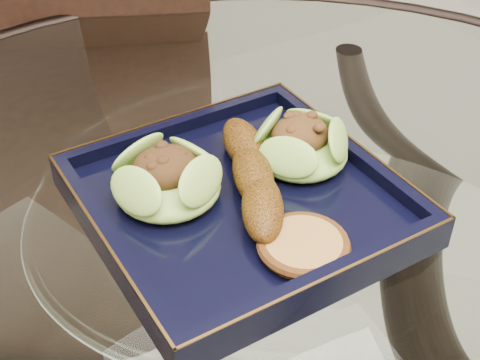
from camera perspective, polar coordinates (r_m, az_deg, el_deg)
name	(u,v)px	position (r m, az deg, el deg)	size (l,w,h in m)	color
dining_table	(272,356)	(0.72, 2.78, -14.76)	(1.13, 1.13, 0.77)	white
dining_chair	(69,155)	(1.01, -14.37, 2.10)	(0.61, 0.61, 1.07)	black
navy_plate	(240,205)	(0.62, 0.00, -2.17)	(0.27, 0.27, 0.02)	black
lettuce_wrap_left	(167,182)	(0.61, -6.21, -0.13)	(0.10, 0.10, 0.04)	olive
lettuce_wrap_right	(301,147)	(0.65, 5.21, 2.81)	(0.09, 0.09, 0.03)	#66A32F
roasted_plantain	(253,174)	(0.62, 1.11, 0.48)	(0.17, 0.04, 0.03)	#6C3C0B
crumb_patty	(303,246)	(0.56, 5.43, -5.66)	(0.07, 0.07, 0.01)	#B2703B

